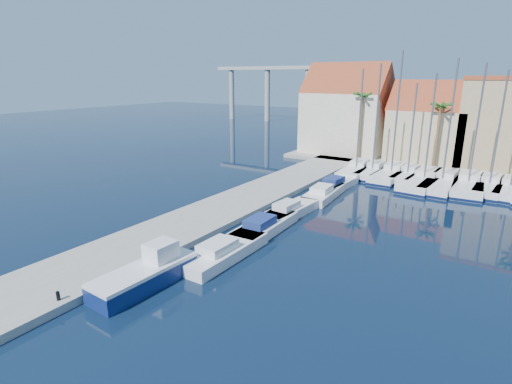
% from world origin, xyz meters
% --- Properties ---
extents(ground, '(260.00, 260.00, 0.00)m').
position_xyz_m(ground, '(0.00, 0.00, 0.00)').
color(ground, black).
rests_on(ground, ground).
extents(quay_west, '(6.00, 77.00, 0.50)m').
position_xyz_m(quay_west, '(-9.00, 13.50, 0.25)').
color(quay_west, gray).
rests_on(quay_west, ground).
extents(shore_north, '(54.00, 16.00, 0.50)m').
position_xyz_m(shore_north, '(10.00, 48.00, 0.25)').
color(shore_north, gray).
rests_on(shore_north, ground).
extents(bollard, '(0.20, 0.20, 0.50)m').
position_xyz_m(bollard, '(-6.60, -2.60, 0.75)').
color(bollard, black).
rests_on(bollard, quay_west).
extents(fishing_boat, '(2.45, 6.69, 2.32)m').
position_xyz_m(fishing_boat, '(-4.61, 1.77, 0.77)').
color(fishing_boat, navy).
rests_on(fishing_boat, ground).
extents(motorboat_west_0, '(2.41, 7.45, 1.40)m').
position_xyz_m(motorboat_west_0, '(-3.06, 7.10, 0.51)').
color(motorboat_west_0, white).
rests_on(motorboat_west_0, ground).
extents(motorboat_west_1, '(2.57, 7.39, 1.40)m').
position_xyz_m(motorboat_west_1, '(-3.28, 12.61, 0.51)').
color(motorboat_west_1, white).
rests_on(motorboat_west_1, ground).
extents(motorboat_west_2, '(2.55, 6.79, 1.40)m').
position_xyz_m(motorboat_west_2, '(-3.43, 17.15, 0.51)').
color(motorboat_west_2, white).
rests_on(motorboat_west_2, ground).
extents(motorboat_west_3, '(2.84, 7.42, 1.40)m').
position_xyz_m(motorboat_west_3, '(-3.18, 23.86, 0.51)').
color(motorboat_west_3, white).
rests_on(motorboat_west_3, ground).
extents(motorboat_west_4, '(2.65, 7.07, 1.40)m').
position_xyz_m(motorboat_west_4, '(-3.44, 27.74, 0.51)').
color(motorboat_west_4, white).
rests_on(motorboat_west_4, ground).
extents(sailboat_0, '(3.47, 10.45, 12.77)m').
position_xyz_m(sailboat_0, '(-3.90, 35.85, 0.58)').
color(sailboat_0, white).
rests_on(sailboat_0, ground).
extents(sailboat_1, '(2.54, 8.58, 13.36)m').
position_xyz_m(sailboat_1, '(-1.89, 36.05, 0.63)').
color(sailboat_1, white).
rests_on(sailboat_1, ground).
extents(sailboat_2, '(3.13, 10.81, 14.73)m').
position_xyz_m(sailboat_2, '(0.39, 36.31, 0.60)').
color(sailboat_2, white).
rests_on(sailboat_2, ground).
extents(sailboat_3, '(2.69, 8.72, 11.23)m').
position_xyz_m(sailboat_3, '(2.25, 36.37, 0.59)').
color(sailboat_3, white).
rests_on(sailboat_3, ground).
extents(sailboat_4, '(4.00, 12.20, 12.25)m').
position_xyz_m(sailboat_4, '(4.42, 35.17, 0.56)').
color(sailboat_4, white).
rests_on(sailboat_4, ground).
extents(sailboat_5, '(3.59, 12.00, 13.71)m').
position_xyz_m(sailboat_5, '(6.25, 35.46, 0.57)').
color(sailboat_5, white).
rests_on(sailboat_5, ground).
extents(sailboat_6, '(3.82, 11.69, 13.25)m').
position_xyz_m(sailboat_6, '(8.72, 35.93, 0.57)').
color(sailboat_6, white).
rests_on(sailboat_6, ground).
extents(sailboat_7, '(2.82, 9.62, 12.59)m').
position_xyz_m(sailboat_7, '(10.77, 36.05, 0.59)').
color(sailboat_7, white).
rests_on(sailboat_7, ground).
extents(sailboat_8, '(3.20, 9.58, 14.16)m').
position_xyz_m(sailboat_8, '(12.69, 36.04, 0.62)').
color(sailboat_8, white).
rests_on(sailboat_8, ground).
extents(building_0, '(12.30, 9.00, 13.50)m').
position_xyz_m(building_0, '(-10.00, 47.00, 6.52)').
color(building_0, beige).
rests_on(building_0, shore_north).
extents(building_1, '(10.30, 8.00, 11.00)m').
position_xyz_m(building_1, '(2.00, 47.00, 5.30)').
color(building_1, '#C4B48A').
rests_on(building_1, shore_north).
extents(palm_0, '(2.60, 2.60, 10.15)m').
position_xyz_m(palm_0, '(-6.00, 42.00, 9.08)').
color(palm_0, brown).
rests_on(palm_0, shore_north).
extents(palm_1, '(2.60, 2.60, 9.15)m').
position_xyz_m(palm_1, '(4.00, 42.00, 8.14)').
color(palm_1, brown).
rests_on(palm_1, shore_north).
extents(viaduct, '(48.00, 2.20, 14.45)m').
position_xyz_m(viaduct, '(-39.07, 82.00, 10.25)').
color(viaduct, '#9E9E99').
rests_on(viaduct, ground).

